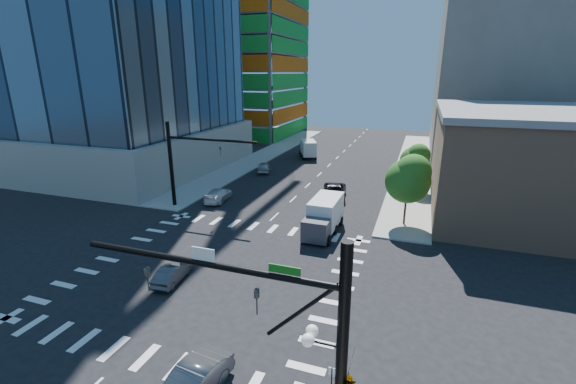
% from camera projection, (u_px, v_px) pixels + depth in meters
% --- Properties ---
extents(ground, '(160.00, 160.00, 0.00)m').
position_uv_depth(ground, '(215.00, 272.00, 28.13)').
color(ground, black).
rests_on(ground, ground).
extents(road_markings, '(20.00, 20.00, 0.01)m').
position_uv_depth(road_markings, '(215.00, 272.00, 28.13)').
color(road_markings, silver).
rests_on(road_markings, ground).
extents(sidewalk_ne, '(5.00, 60.00, 0.15)m').
position_uv_depth(sidewalk_ne, '(413.00, 165.00, 60.28)').
color(sidewalk_ne, gray).
rests_on(sidewalk_ne, ground).
extents(sidewalk_nw, '(5.00, 60.00, 0.15)m').
position_uv_depth(sidewalk_nw, '(265.00, 155.00, 68.11)').
color(sidewalk_nw, gray).
rests_on(sidewalk_nw, ground).
extents(construction_building, '(25.16, 34.50, 70.60)m').
position_uv_depth(construction_building, '(239.00, 22.00, 85.28)').
color(construction_building, slate).
rests_on(construction_building, ground).
extents(commercial_building, '(20.50, 22.50, 10.60)m').
position_uv_depth(commercial_building, '(542.00, 163.00, 38.57)').
color(commercial_building, '#A47C5F').
rests_on(commercial_building, ground).
extents(bg_building_ne, '(24.00, 30.00, 28.00)m').
position_uv_depth(bg_building_ne, '(513.00, 72.00, 65.13)').
color(bg_building_ne, '#625E58').
rests_on(bg_building_ne, ground).
extents(signal_mast_se, '(10.51, 2.48, 9.00)m').
position_uv_depth(signal_mast_se, '(315.00, 350.00, 12.95)').
color(signal_mast_se, black).
rests_on(signal_mast_se, sidewalk_se).
extents(signal_mast_nw, '(10.20, 0.40, 9.00)m').
position_uv_depth(signal_mast_nw, '(183.00, 158.00, 40.01)').
color(signal_mast_nw, black).
rests_on(signal_mast_nw, sidewalk_nw).
extents(tree_south, '(4.16, 4.16, 6.82)m').
position_uv_depth(tree_south, '(409.00, 178.00, 35.33)').
color(tree_south, '#382316').
rests_on(tree_south, sidewalk_ne).
extents(tree_north, '(3.54, 3.52, 5.78)m').
position_uv_depth(tree_north, '(416.00, 159.00, 46.27)').
color(tree_north, '#382316').
rests_on(tree_north, sidewalk_ne).
extents(no_parking_sign, '(0.30, 0.06, 2.20)m').
position_uv_depth(no_parking_sign, '(331.00, 384.00, 16.25)').
color(no_parking_sign, black).
rests_on(no_parking_sign, ground).
extents(car_nb_far, '(3.61, 6.11, 1.59)m').
position_uv_depth(car_nb_far, '(334.00, 192.00, 44.49)').
color(car_nb_far, black).
rests_on(car_nb_far, ground).
extents(car_sb_near, '(2.57, 5.15, 1.44)m').
position_uv_depth(car_sb_near, '(218.00, 195.00, 43.60)').
color(car_sb_near, white).
rests_on(car_sb_near, ground).
extents(car_sb_mid, '(3.03, 4.72, 1.50)m').
position_uv_depth(car_sb_mid, '(264.00, 167.00, 56.21)').
color(car_sb_mid, '#AAADB2').
rests_on(car_sb_mid, ground).
extents(car_sb_cross, '(1.71, 3.87, 1.23)m').
position_uv_depth(car_sb_cross, '(173.00, 273.00, 26.75)').
color(car_sb_cross, '#414145').
rests_on(car_sb_cross, ground).
extents(box_truck_near, '(2.60, 5.94, 3.10)m').
position_uv_depth(box_truck_near, '(323.00, 219.00, 34.48)').
color(box_truck_near, black).
rests_on(box_truck_near, ground).
extents(box_truck_far, '(4.44, 6.13, 2.96)m').
position_uv_depth(box_truck_far, '(308.00, 149.00, 66.25)').
color(box_truck_far, black).
rests_on(box_truck_far, ground).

